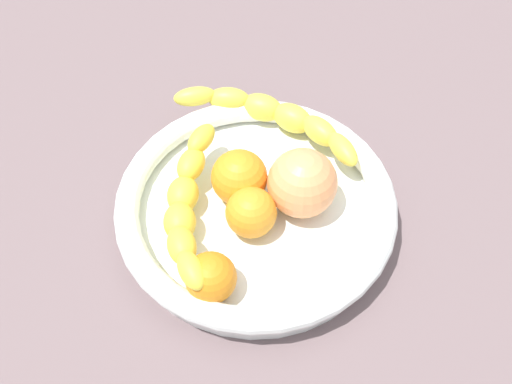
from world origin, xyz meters
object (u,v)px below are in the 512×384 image
(fruit_bowl, at_px, (256,207))
(banana_draped_right, at_px, (187,204))
(orange_mid_left, at_px, (211,278))
(orange_mid_right, at_px, (240,177))
(peach_blush, at_px, (302,183))
(orange_front, at_px, (251,213))
(banana_draped_left, at_px, (273,115))

(fruit_bowl, bearing_deg, banana_draped_right, 149.48)
(fruit_bowl, distance_m, orange_mid_left, 0.11)
(orange_mid_left, xyz_separation_m, orange_mid_right, (0.10, 0.07, 0.01))
(orange_mid_left, relative_size, peach_blush, 0.68)
(orange_front, bearing_deg, banana_draped_left, 37.15)
(peach_blush, bearing_deg, orange_front, 166.95)
(orange_mid_left, relative_size, orange_mid_right, 0.83)
(orange_mid_left, xyz_separation_m, peach_blush, (0.14, 0.02, 0.01))
(banana_draped_left, distance_m, peach_blush, 0.11)
(banana_draped_right, xyz_separation_m, peach_blush, (0.10, -0.06, 0.01))
(banana_draped_right, bearing_deg, banana_draped_left, 12.64)
(orange_mid_left, bearing_deg, orange_mid_right, 35.01)
(banana_draped_left, relative_size, banana_draped_right, 1.38)
(orange_front, relative_size, orange_mid_right, 0.88)
(banana_draped_left, distance_m, banana_draped_right, 0.16)
(banana_draped_right, relative_size, peach_blush, 2.21)
(fruit_bowl, distance_m, orange_mid_right, 0.04)
(fruit_bowl, xyz_separation_m, peach_blush, (0.04, -0.03, 0.03))
(banana_draped_right, xyz_separation_m, orange_front, (0.04, -0.05, -0.00))
(orange_front, distance_m, orange_mid_left, 0.08)
(banana_draped_left, xyz_separation_m, banana_draped_right, (-0.16, -0.04, 0.00))
(banana_draped_left, height_order, peach_blush, peach_blush)
(orange_front, height_order, orange_mid_right, orange_mid_right)
(orange_front, bearing_deg, peach_blush, -13.05)
(banana_draped_left, bearing_deg, orange_front, -142.85)
(banana_draped_left, relative_size, orange_mid_left, 4.51)
(fruit_bowl, bearing_deg, orange_front, -144.43)
(banana_draped_right, distance_m, orange_front, 0.07)
(banana_draped_left, relative_size, orange_mid_right, 3.72)
(orange_mid_left, bearing_deg, banana_draped_left, 31.00)
(banana_draped_left, relative_size, orange_front, 4.23)
(banana_draped_right, height_order, orange_mid_right, orange_mid_right)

